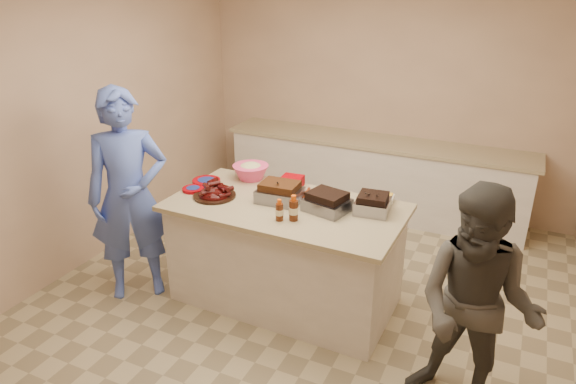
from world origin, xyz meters
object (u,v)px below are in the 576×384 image
at_px(plastic_cup, 243,176).
at_px(rib_platter, 215,197).
at_px(bbq_bottle_a, 280,220).
at_px(mustard_bottle, 268,197).
at_px(island, 286,299).
at_px(guest_blue, 141,289).
at_px(coleslaw_bowl, 251,179).
at_px(roasting_pan, 372,212).
at_px(bbq_bottle_b, 294,220).

bearing_deg(plastic_cup, rib_platter, -87.44).
xyz_separation_m(bbq_bottle_a, mustard_bottle, (-0.29, 0.36, -0.00)).
bearing_deg(island, rib_platter, -170.07).
bearing_deg(guest_blue, bbq_bottle_a, -33.40).
xyz_separation_m(coleslaw_bowl, mustard_bottle, (0.34, -0.31, 0.00)).
height_order(coleslaw_bowl, bbq_bottle_a, coleslaw_bowl).
height_order(roasting_pan, guest_blue, roasting_pan).
bearing_deg(rib_platter, mustard_bottle, 24.14).
bearing_deg(plastic_cup, island, -33.09).
distance_m(roasting_pan, plastic_cup, 1.36).
height_order(roasting_pan, bbq_bottle_a, bbq_bottle_a).
bearing_deg(rib_platter, guest_blue, -152.33).
height_order(roasting_pan, coleslaw_bowl, coleslaw_bowl).
height_order(rib_platter, plastic_cup, rib_platter).
xyz_separation_m(island, roasting_pan, (0.69, 0.17, 0.92)).
xyz_separation_m(island, guest_blue, (-1.27, -0.43, 0.00)).
bearing_deg(mustard_bottle, island, -23.45).
distance_m(roasting_pan, bbq_bottle_b, 0.65).
relative_size(rib_platter, bbq_bottle_a, 2.09).
height_order(mustard_bottle, guest_blue, mustard_bottle).
relative_size(bbq_bottle_a, bbq_bottle_b, 0.84).
bearing_deg(island, plastic_cup, 148.10).
relative_size(island, plastic_cup, 19.50).
bearing_deg(plastic_cup, bbq_bottle_a, -43.67).
relative_size(roasting_pan, guest_blue, 0.14).
xyz_separation_m(rib_platter, roasting_pan, (1.32, 0.27, 0.00)).
height_order(bbq_bottle_a, bbq_bottle_b, bbq_bottle_b).
distance_m(coleslaw_bowl, guest_blue, 1.44).
distance_m(island, rib_platter, 1.12).
distance_m(rib_platter, bbq_bottle_a, 0.73).
bearing_deg(coleslaw_bowl, roasting_pan, -10.51).
xyz_separation_m(coleslaw_bowl, guest_blue, (-0.72, -0.84, -0.92)).
relative_size(island, coleslaw_bowl, 5.83).
distance_m(island, mustard_bottle, 0.95).
xyz_separation_m(rib_platter, bbq_bottle_b, (0.80, -0.13, 0.00)).
xyz_separation_m(coleslaw_bowl, bbq_bottle_a, (0.63, -0.68, 0.00)).
relative_size(island, bbq_bottle_b, 9.34).
xyz_separation_m(plastic_cup, guest_blue, (-0.62, -0.86, -0.92)).
height_order(plastic_cup, guest_blue, plastic_cup).
distance_m(rib_platter, bbq_bottle_b, 0.81).
bearing_deg(guest_blue, coleslaw_bowl, 8.95).
xyz_separation_m(island, bbq_bottle_b, (0.18, -0.22, 0.92)).
relative_size(rib_platter, roasting_pan, 1.39).
height_order(rib_platter, bbq_bottle_b, bbq_bottle_b).
distance_m(rib_platter, mustard_bottle, 0.46).
height_order(island, plastic_cup, plastic_cup).
bearing_deg(mustard_bottle, roasting_pan, 5.29).
distance_m(rib_platter, guest_blue, 1.17).
bearing_deg(coleslaw_bowl, rib_platter, -99.05).
bearing_deg(coleslaw_bowl, plastic_cup, 168.38).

